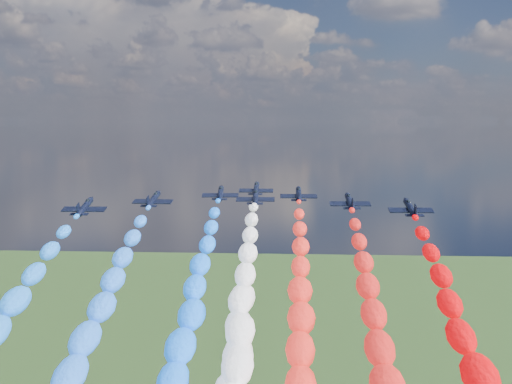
# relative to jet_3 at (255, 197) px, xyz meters

# --- Properties ---
(jet_0) EXTENTS (9.43, 12.69, 5.34)m
(jet_0) POSITION_rel_jet_3_xyz_m (-34.84, -17.98, 0.00)
(jet_0) COLOR black
(jet_1) EXTENTS (9.57, 12.79, 5.34)m
(jet_1) POSITION_rel_jet_3_xyz_m (-23.24, -5.19, 0.00)
(jet_1) COLOR black
(trail_1) EXTENTS (6.56, 97.27, 44.35)m
(trail_1) POSITION_rel_jet_3_xyz_m (-23.24, -55.54, -20.06)
(trail_1) COLOR blue
(jet_2) EXTENTS (9.75, 12.91, 5.34)m
(jet_2) POSITION_rel_jet_3_xyz_m (-9.19, 7.47, 0.00)
(jet_2) COLOR black
(trail_2) EXTENTS (6.56, 97.27, 44.35)m
(trail_2) POSITION_rel_jet_3_xyz_m (-9.19, -42.88, -20.06)
(trail_2) COLOR #1367FF
(jet_3) EXTENTS (9.35, 12.63, 5.34)m
(jet_3) POSITION_rel_jet_3_xyz_m (0.00, 0.00, 0.00)
(jet_3) COLOR black
(trail_3) EXTENTS (6.56, 97.27, 44.35)m
(trail_3) POSITION_rel_jet_3_xyz_m (0.00, -50.35, -20.06)
(trail_3) COLOR white
(jet_4) EXTENTS (9.06, 12.42, 5.34)m
(jet_4) POSITION_rel_jet_3_xyz_m (-0.86, 18.21, 0.00)
(jet_4) COLOR black
(trail_4) EXTENTS (6.56, 97.27, 44.35)m
(trail_4) POSITION_rel_jet_3_xyz_m (-0.86, -32.14, -20.06)
(trail_4) COLOR white
(jet_5) EXTENTS (9.04, 12.41, 5.34)m
(jet_5) POSITION_rel_jet_3_xyz_m (10.27, 6.70, 0.00)
(jet_5) COLOR black
(trail_5) EXTENTS (6.56, 97.27, 44.35)m
(trail_5) POSITION_rel_jet_3_xyz_m (10.27, -43.65, -20.06)
(trail_5) COLOR red
(jet_6) EXTENTS (9.45, 12.70, 5.34)m
(jet_6) POSITION_rel_jet_3_xyz_m (21.49, -6.45, 0.00)
(jet_6) COLOR black
(jet_7) EXTENTS (9.36, 12.63, 5.34)m
(jet_7) POSITION_rel_jet_3_xyz_m (33.06, -15.73, 0.00)
(jet_7) COLOR black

